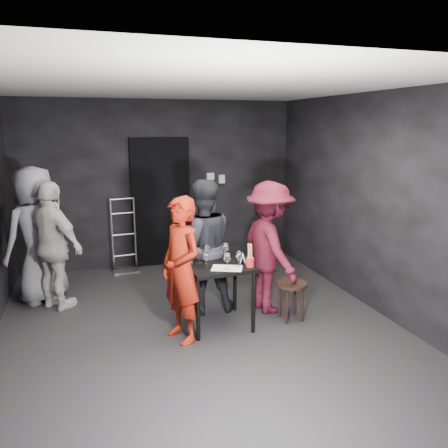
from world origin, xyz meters
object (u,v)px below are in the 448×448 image
object	(u,v)px
server_red	(181,266)
bystander_cream	(53,240)
stool	(291,289)
woman_black	(202,239)
hand_truck	(125,258)
man_maroon	(270,242)
breadstick_cup	(250,256)
tasting_table	(218,272)
bystander_grey	(36,222)
wine_bottle	(190,254)

from	to	relation	value
server_red	bystander_cream	world-z (taller)	bystander_cream
stool	woman_black	world-z (taller)	woman_black
stool	hand_truck	bearing A→B (deg)	125.51
man_maroon	server_red	bearing A→B (deg)	103.64
breadstick_cup	woman_black	bearing A→B (deg)	119.05
stool	tasting_table	bearing A→B (deg)	171.08
bystander_cream	bystander_grey	world-z (taller)	bystander_grey
server_red	man_maroon	xyz separation A→B (m)	(1.20, 0.44, 0.06)
wine_bottle	man_maroon	bearing A→B (deg)	7.26
bystander_cream	bystander_grey	size ratio (longest dim) A/B	0.83
bystander_cream	bystander_grey	xyz separation A→B (m)	(-0.21, 0.34, 0.18)
tasting_table	man_maroon	xyz separation A→B (m)	(0.73, 0.21, 0.24)
bystander_cream	wine_bottle	world-z (taller)	bystander_cream
hand_truck	bystander_cream	size ratio (longest dim) A/B	0.66
tasting_table	server_red	bearing A→B (deg)	-154.59
stool	man_maroon	world-z (taller)	man_maroon
wine_bottle	server_red	bearing A→B (deg)	-118.21
bystander_grey	breadstick_cup	xyz separation A→B (m)	(2.34, -1.64, -0.19)
hand_truck	tasting_table	size ratio (longest dim) A/B	1.58
server_red	bystander_grey	world-z (taller)	bystander_grey
stool	bystander_cream	size ratio (longest dim) A/B	0.26
tasting_table	bystander_cream	size ratio (longest dim) A/B	0.42
breadstick_cup	tasting_table	bearing A→B (deg)	145.11
bystander_grey	man_maroon	bearing A→B (deg)	115.99
server_red	tasting_table	bearing A→B (deg)	93.36
tasting_table	woman_black	bearing A→B (deg)	97.74
tasting_table	breadstick_cup	xyz separation A→B (m)	(0.31, -0.22, 0.23)
tasting_table	woman_black	xyz separation A→B (m)	(-0.06, 0.45, 0.27)
hand_truck	woman_black	bearing A→B (deg)	-70.65
tasting_table	wine_bottle	world-z (taller)	wine_bottle
hand_truck	wine_bottle	xyz separation A→B (m)	(0.56, -2.22, 0.65)
bystander_grey	stool	bearing A→B (deg)	111.43
server_red	bystander_cream	size ratio (longest dim) A/B	0.93
woman_black	bystander_cream	distance (m)	1.87
man_maroon	bystander_cream	world-z (taller)	man_maroon
server_red	wine_bottle	bearing A→B (deg)	129.74
woman_black	wine_bottle	xyz separation A→B (m)	(-0.25, -0.37, -0.06)
man_maroon	tasting_table	bearing A→B (deg)	99.87
hand_truck	server_red	bearing A→B (deg)	-85.33
tasting_table	server_red	distance (m)	0.55
server_red	bystander_grey	distance (m)	2.28
tasting_table	bystander_cream	bearing A→B (deg)	149.34
wine_bottle	woman_black	bearing A→B (deg)	56.37
tasting_table	woman_black	distance (m)	0.53
woman_black	hand_truck	bearing A→B (deg)	-64.53
server_red	bystander_grey	bearing A→B (deg)	-158.58
stool	man_maroon	xyz separation A→B (m)	(-0.14, 0.35, 0.51)
man_maroon	breadstick_cup	world-z (taller)	man_maroon
tasting_table	man_maroon	size ratio (longest dim) A/B	0.42
woman_black	breadstick_cup	world-z (taller)	woman_black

